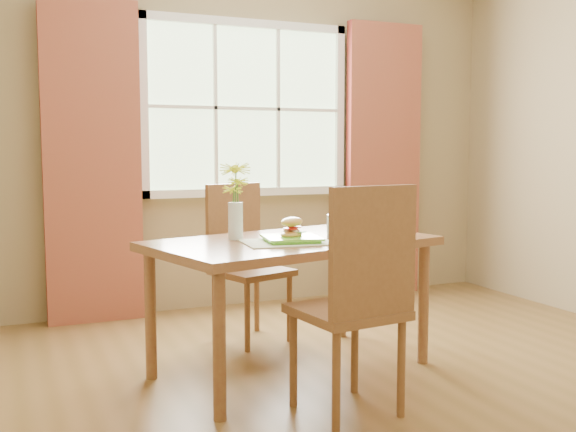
{
  "coord_description": "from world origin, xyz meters",
  "views": [
    {
      "loc": [
        -1.74,
        -2.97,
        1.2
      ],
      "look_at": [
        -0.36,
        0.24,
        0.85
      ],
      "focal_mm": 42.0,
      "sensor_mm": 36.0,
      "label": 1
    }
  ],
  "objects_px": {
    "chair_far": "(244,254)",
    "flower_vase": "(235,193)",
    "water_glass": "(335,227)",
    "croissant_sandwich": "(292,228)",
    "chair_near": "(359,292)",
    "dining_table": "(292,253)"
  },
  "relations": [
    {
      "from": "chair_far",
      "to": "flower_vase",
      "type": "bearing_deg",
      "value": -130.7
    },
    {
      "from": "chair_far",
      "to": "water_glass",
      "type": "bearing_deg",
      "value": -88.37
    },
    {
      "from": "water_glass",
      "to": "croissant_sandwich",
      "type": "bearing_deg",
      "value": -168.33
    },
    {
      "from": "croissant_sandwich",
      "to": "water_glass",
      "type": "xyz_separation_m",
      "value": [
        0.28,
        0.06,
        -0.01
      ]
    },
    {
      "from": "chair_near",
      "to": "flower_vase",
      "type": "relative_size",
      "value": 2.57
    },
    {
      "from": "chair_near",
      "to": "dining_table",
      "type": "bearing_deg",
      "value": 83.73
    },
    {
      "from": "chair_near",
      "to": "croissant_sandwich",
      "type": "bearing_deg",
      "value": 88.02
    },
    {
      "from": "chair_far",
      "to": "croissant_sandwich",
      "type": "relative_size",
      "value": 5.52
    },
    {
      "from": "chair_far",
      "to": "flower_vase",
      "type": "height_order",
      "value": "flower_vase"
    },
    {
      "from": "flower_vase",
      "to": "dining_table",
      "type": "bearing_deg",
      "value": -20.87
    },
    {
      "from": "dining_table",
      "to": "water_glass",
      "type": "height_order",
      "value": "water_glass"
    },
    {
      "from": "dining_table",
      "to": "chair_near",
      "type": "xyz_separation_m",
      "value": [
        0.01,
        -0.71,
        -0.07
      ]
    },
    {
      "from": "chair_far",
      "to": "croissant_sandwich",
      "type": "xyz_separation_m",
      "value": [
        -0.02,
        -0.8,
        0.26
      ]
    },
    {
      "from": "chair_near",
      "to": "croissant_sandwich",
      "type": "height_order",
      "value": "chair_near"
    },
    {
      "from": "chair_near",
      "to": "chair_far",
      "type": "xyz_separation_m",
      "value": [
        -0.04,
        1.41,
        -0.04
      ]
    },
    {
      "from": "dining_table",
      "to": "chair_near",
      "type": "height_order",
      "value": "chair_near"
    },
    {
      "from": "dining_table",
      "to": "croissant_sandwich",
      "type": "bearing_deg",
      "value": -128.15
    },
    {
      "from": "dining_table",
      "to": "flower_vase",
      "type": "xyz_separation_m",
      "value": [
        -0.28,
        0.11,
        0.32
      ]
    },
    {
      "from": "flower_vase",
      "to": "chair_far",
      "type": "bearing_deg",
      "value": 66.86
    },
    {
      "from": "chair_far",
      "to": "flower_vase",
      "type": "xyz_separation_m",
      "value": [
        -0.25,
        -0.59,
        0.43
      ]
    },
    {
      "from": "flower_vase",
      "to": "water_glass",
      "type": "bearing_deg",
      "value": -16.14
    },
    {
      "from": "chair_far",
      "to": "croissant_sandwich",
      "type": "height_order",
      "value": "chair_far"
    }
  ]
}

